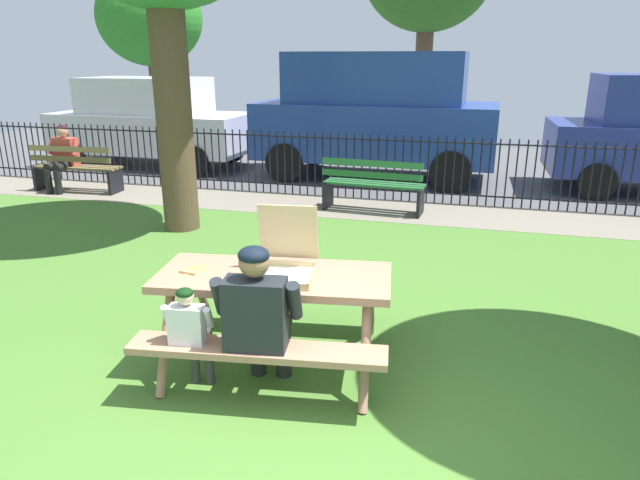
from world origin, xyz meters
TOP-DOWN VIEW (x-y plane):
  - ground at (0.00, 1.47)m, footprint 28.00×10.95m
  - cobblestone_walkway at (0.00, 6.25)m, footprint 28.00×1.40m
  - street_asphalt at (0.00, 10.33)m, footprint 28.00×6.77m
  - picnic_table_foreground at (-0.57, 1.27)m, footprint 1.98×1.71m
  - pizza_box_open at (-0.48, 1.30)m, footprint 0.53×0.59m
  - pizza_slice_on_table at (-1.19, 1.18)m, footprint 0.18×0.25m
  - adult_at_table at (-0.50, 0.77)m, footprint 0.63×0.63m
  - child_at_table at (-0.98, 0.68)m, footprint 0.36×0.36m
  - iron_fence_streetside at (0.00, 6.95)m, footprint 20.94×0.03m
  - park_bench_left at (-6.12, 6.11)m, footprint 1.62×0.54m
  - park_bench_center at (-0.64, 6.11)m, footprint 1.63×0.58m
  - person_on_park_bench at (-6.39, 6.13)m, footprint 0.62×0.60m
  - parked_car_far_left at (-6.16, 8.80)m, footprint 4.43×1.98m
  - parked_car_left at (-1.08, 8.79)m, footprint 4.75×2.17m
  - far_tree_left at (-9.97, 15.51)m, footprint 3.49×3.49m

SIDE VIEW (x-z plane):
  - ground at x=0.00m, z-range -0.02..0.00m
  - street_asphalt at x=0.00m, z-range -0.01..0.00m
  - cobblestone_walkway at x=0.00m, z-range -0.01..0.00m
  - park_bench_left at x=-6.12m, z-range -0.01..0.84m
  - park_bench_center at x=-0.64m, z-range -0.01..0.84m
  - child_at_table at x=-0.98m, z-range 0.09..0.96m
  - iron_fence_streetside at x=0.00m, z-range 0.01..1.13m
  - picnic_table_foreground at x=-0.57m, z-range 0.20..0.99m
  - adult_at_table at x=-0.50m, z-range 0.06..1.25m
  - person_on_park_bench at x=-6.39m, z-range 0.06..1.25m
  - pizza_slice_on_table at x=-1.19m, z-range 0.77..0.79m
  - pizza_box_open at x=-0.48m, z-range 0.63..1.15m
  - parked_car_far_left at x=-6.16m, z-range 0.04..1.98m
  - parked_car_left at x=-1.08m, z-range 0.08..2.54m
  - far_tree_left at x=-9.97m, z-range 1.01..6.20m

